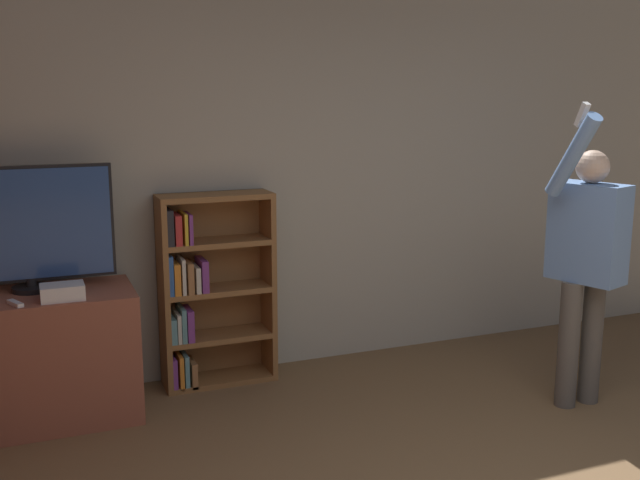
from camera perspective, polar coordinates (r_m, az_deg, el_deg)
The scene contains 7 objects.
wall_back at distance 5.30m, azimuth -1.14°, elevation 4.83°, with size 6.98×0.06×2.70m.
tv_ledge at distance 4.78m, azimuth -20.77°, elevation -8.43°, with size 1.15×0.60×0.78m.
television at distance 4.67m, azimuth -21.45°, elevation 0.90°, with size 0.98×0.22×0.74m.
game_console at distance 4.49m, azimuth -19.03°, elevation -3.76°, with size 0.24×0.17×0.09m.
remote_loose at distance 4.47m, azimuth -22.20°, elevation -4.50°, with size 0.09×0.14×0.02m.
bookshelf at distance 5.04m, azimuth -8.60°, elevation -3.86°, with size 0.75×0.28×1.29m.
person at distance 4.84m, azimuth 19.67°, elevation -1.03°, with size 0.59×0.55×1.89m.
Camera 1 is at (-1.87, -1.89, 1.95)m, focal length 42.00 mm.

